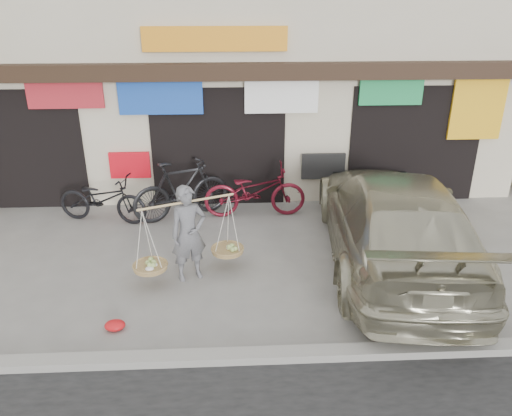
{
  "coord_description": "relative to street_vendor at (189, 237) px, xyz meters",
  "views": [
    {
      "loc": [
        0.29,
        -7.39,
        4.61
      ],
      "look_at": [
        0.72,
        0.9,
        0.98
      ],
      "focal_mm": 35.0,
      "sensor_mm": 36.0,
      "label": 1
    }
  ],
  "objects": [
    {
      "name": "bike_2",
      "position": [
        1.24,
        2.57,
        -0.21
      ],
      "size": [
        2.24,
        0.83,
        1.17
      ],
      "primitive_type": "imported",
      "rotation": [
        0.0,
        0.0,
        1.6
      ],
      "color": "maroon",
      "rests_on": "ground"
    },
    {
      "name": "suv",
      "position": [
        3.64,
        0.44,
        0.05
      ],
      "size": [
        2.91,
        6.0,
        1.68
      ],
      "rotation": [
        0.0,
        0.0,
        3.04
      ],
      "color": "#AEA98C",
      "rests_on": "ground"
    },
    {
      "name": "bike_1",
      "position": [
        -0.35,
        2.55,
        -0.13
      ],
      "size": [
        2.24,
        1.46,
        1.31
      ],
      "primitive_type": "imported",
      "rotation": [
        0.0,
        0.0,
        1.99
      ],
      "color": "black",
      "rests_on": "ground"
    },
    {
      "name": "kerb",
      "position": [
        0.46,
        -2.18,
        -0.73
      ],
      "size": [
        70.0,
        0.25,
        0.12
      ],
      "primitive_type": "cube",
      "color": "gray",
      "rests_on": "ground"
    },
    {
      "name": "shophouse_block",
      "position": [
        0.46,
        6.23,
        2.66
      ],
      "size": [
        14.0,
        6.32,
        7.0
      ],
      "color": "beige",
      "rests_on": "ground"
    },
    {
      "name": "street_vendor",
      "position": [
        0.0,
        0.0,
        0.0
      ],
      "size": [
        1.85,
        1.08,
        1.7
      ],
      "rotation": [
        0.0,
        0.0,
        0.38
      ],
      "color": "slate",
      "rests_on": "ground"
    },
    {
      "name": "ground",
      "position": [
        0.46,
        -0.18,
        -0.79
      ],
      "size": [
        70.0,
        70.0,
        0.0
      ],
      "primitive_type": "plane",
      "color": "gray",
      "rests_on": "ground"
    },
    {
      "name": "red_bag",
      "position": [
        -1.03,
        -1.42,
        -0.72
      ],
      "size": [
        0.31,
        0.25,
        0.14
      ],
      "primitive_type": "ellipsoid",
      "color": "red",
      "rests_on": "ground"
    },
    {
      "name": "bike_0",
      "position": [
        -2.03,
        2.43,
        -0.27
      ],
      "size": [
        2.1,
        1.16,
        1.05
      ],
      "primitive_type": "imported",
      "rotation": [
        0.0,
        0.0,
        1.32
      ],
      "color": "black",
      "rests_on": "ground"
    }
  ]
}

